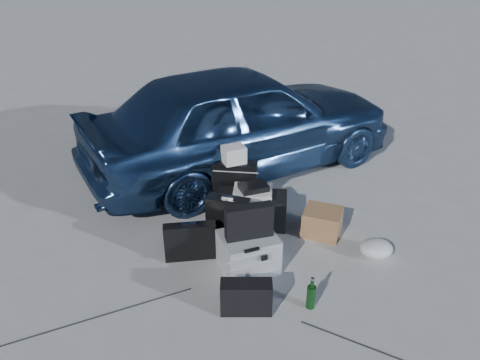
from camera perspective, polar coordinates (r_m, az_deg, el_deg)
name	(u,v)px	position (r m, az deg, el deg)	size (l,w,h in m)	color
ground	(259,267)	(4.60, 2.32, -10.56)	(60.00, 60.00, 0.00)	#ADACA8
car	(241,119)	(6.06, 0.15, 7.44)	(1.66, 4.11, 1.40)	#2C4C7A
pelican_case	(248,252)	(4.48, 1.02, -8.77)	(0.51, 0.42, 0.37)	#ACAEB1
laptop_bag	(249,222)	(4.26, 1.11, -5.10)	(0.44, 0.11, 0.33)	black
briefcase	(190,241)	(4.62, -6.09, -7.46)	(0.50, 0.11, 0.39)	black
suitcase_left	(228,222)	(4.72, -1.46, -5.14)	(0.43, 0.15, 0.55)	black
suitcase_right	(235,186)	(5.30, -0.66, -0.73)	(0.50, 0.18, 0.60)	black
white_carton	(234,154)	(5.11, -0.76, 3.13)	(0.24, 0.19, 0.19)	silver
duffel_bag	(252,209)	(5.09, 1.45, -3.61)	(0.74, 0.32, 0.37)	black
flat_box_white	(253,192)	(4.97, 1.57, -1.49)	(0.41, 0.31, 0.07)	silver
flat_box_black	(254,187)	(4.93, 1.67, -0.86)	(0.29, 0.21, 0.06)	black
cardboard_box	(322,222)	(5.04, 9.98, -5.06)	(0.38, 0.33, 0.29)	olive
plastic_bag	(376,249)	(4.87, 16.28, -8.03)	(0.33, 0.28, 0.18)	silver
messenger_bag	(246,297)	(4.06, 0.76, -14.08)	(0.44, 0.16, 0.30)	black
green_bottle	(311,293)	(4.14, 8.68, -13.51)	(0.08, 0.08, 0.31)	black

